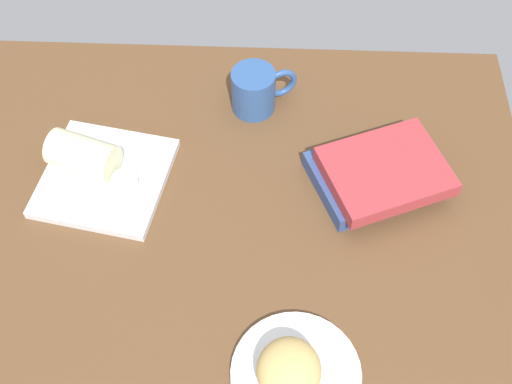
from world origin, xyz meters
The scene contains 8 objects.
dining_table centered at (0.00, 0.00, 2.00)cm, with size 110.00×90.00×4.00cm, color brown.
round_plate centered at (-14.18, 23.83, 4.70)cm, with size 19.12×19.12×1.40cm, color white.
scone_pastry centered at (-13.01, 24.61, 8.47)cm, with size 9.86×9.19×6.14cm, color tan.
square_plate centered at (19.60, -10.21, 4.80)cm, with size 21.16×21.16×1.60cm, color white.
sauce_cup centered at (15.41, -7.96, 6.81)cm, with size 4.70×4.70×2.25cm.
breakfast_wrap centered at (22.96, -12.01, 8.89)cm, with size 6.57×6.57×11.76cm, color beige.
book_stack centered at (-28.09, -11.39, 7.08)cm, with size 26.24×23.58×6.12cm.
coffee_mug centered at (-6.18, -28.87, 8.46)cm, with size 12.44×8.25×8.71cm.
Camera 1 is at (-9.67, 56.94, 98.90)cm, focal length 46.35 mm.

